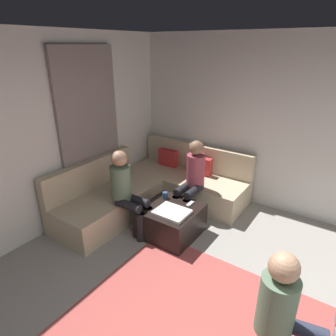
% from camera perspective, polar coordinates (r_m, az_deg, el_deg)
% --- Properties ---
extents(wall_back, '(6.00, 0.12, 2.70)m').
position_cam_1_polar(wall_back, '(4.70, 26.49, 6.38)').
color(wall_back, silver).
rests_on(wall_back, ground_plane).
extents(wall_left, '(0.12, 6.00, 2.70)m').
position_cam_1_polar(wall_left, '(4.02, -29.92, 3.20)').
color(wall_left, silver).
rests_on(wall_left, ground_plane).
extents(curtain_panel, '(0.06, 1.10, 2.50)m').
position_cam_1_polar(curtain_panel, '(4.64, -14.90, 6.54)').
color(curtain_panel, gray).
rests_on(curtain_panel, ground_plane).
extents(sectional_couch, '(2.10, 2.55, 0.87)m').
position_cam_1_polar(sectional_couch, '(4.89, -2.72, -4.05)').
color(sectional_couch, '#C6B593').
rests_on(sectional_couch, ground_plane).
extents(ottoman, '(0.76, 0.76, 0.42)m').
position_cam_1_polar(ottoman, '(4.19, 0.52, -10.18)').
color(ottoman, black).
rests_on(ottoman, ground_plane).
extents(folded_blanket, '(0.44, 0.36, 0.04)m').
position_cam_1_polar(folded_blanket, '(3.94, 0.77, -8.61)').
color(folded_blanket, white).
rests_on(folded_blanket, ottoman).
extents(coffee_mug, '(0.08, 0.08, 0.10)m').
position_cam_1_polar(coffee_mug, '(4.29, -0.57, -5.31)').
color(coffee_mug, '#334C72').
rests_on(coffee_mug, ottoman).
extents(game_remote, '(0.05, 0.15, 0.02)m').
position_cam_1_polar(game_remote, '(4.15, 4.31, -6.98)').
color(game_remote, white).
rests_on(game_remote, ottoman).
extents(person_on_couch_back, '(0.30, 0.60, 1.20)m').
position_cam_1_polar(person_on_couch_back, '(4.43, 4.75, -1.71)').
color(person_on_couch_back, black).
rests_on(person_on_couch_back, ground_plane).
extents(person_on_couch_side, '(0.60, 0.30, 1.20)m').
position_cam_1_polar(person_on_couch_side, '(4.08, -8.12, -4.16)').
color(person_on_couch_side, black).
rests_on(person_on_couch_side, ground_plane).
extents(person_on_armchair, '(0.61, 0.37, 1.18)m').
position_cam_1_polar(person_on_armchair, '(2.59, 22.47, -25.15)').
color(person_on_armchair, '#2D3347').
rests_on(person_on_armchair, ground_plane).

